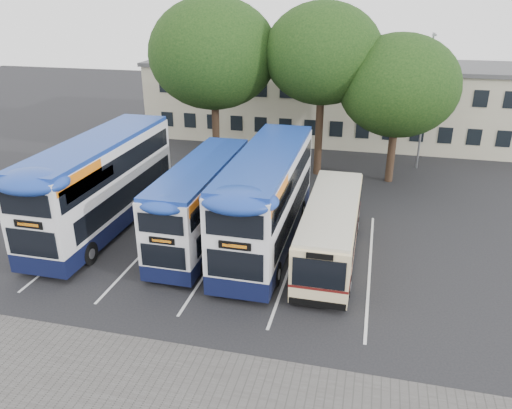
{
  "coord_description": "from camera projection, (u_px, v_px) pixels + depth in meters",
  "views": [
    {
      "loc": [
        2.89,
        -15.16,
        11.34
      ],
      "look_at": [
        -2.01,
        5.0,
        2.56
      ],
      "focal_mm": 35.0,
      "sensor_mm": 36.0,
      "label": 1
    }
  ],
  "objects": [
    {
      "name": "bay_lines",
      "position": [
        221.0,
        250.0,
        23.9
      ],
      "size": [
        14.12,
        11.0,
        0.01
      ],
      "color": "silver",
      "rests_on": "ground"
    },
    {
      "name": "bus_dd_mid",
      "position": [
        202.0,
        199.0,
        24.13
      ],
      "size": [
        2.31,
        9.54,
        3.97
      ],
      "color": "#0E1334",
      "rests_on": "ground"
    },
    {
      "name": "lamp_post",
      "position": [
        426.0,
        96.0,
        33.2
      ],
      "size": [
        0.25,
        1.05,
        9.06
      ],
      "color": "gray",
      "rests_on": "ground"
    },
    {
      "name": "depot_building",
      "position": [
        342.0,
        100.0,
        41.53
      ],
      "size": [
        32.4,
        8.4,
        6.2
      ],
      "color": "#BAAE96",
      "rests_on": "ground"
    },
    {
      "name": "tree_right",
      "position": [
        399.0,
        86.0,
        30.37
      ],
      "size": [
        7.35,
        7.35,
        9.3
      ],
      "color": "black",
      "rests_on": "ground"
    },
    {
      "name": "tree_mid",
      "position": [
        323.0,
        54.0,
        31.04
      ],
      "size": [
        7.4,
        7.4,
        11.05
      ],
      "color": "black",
      "rests_on": "ground"
    },
    {
      "name": "ground",
      "position": [
        277.0,
        323.0,
        18.61
      ],
      "size": [
        120.0,
        120.0,
        0.0
      ],
      "primitive_type": "plane",
      "color": "black",
      "rests_on": "ground"
    },
    {
      "name": "bus_dd_right",
      "position": [
        267.0,
        195.0,
        23.63
      ],
      "size": [
        2.69,
        11.11,
        4.63
      ],
      "color": "#0E1334",
      "rests_on": "ground"
    },
    {
      "name": "bus_dd_left",
      "position": [
        102.0,
        180.0,
        25.31
      ],
      "size": [
        2.76,
        11.38,
        4.74
      ],
      "color": "#0E1334",
      "rests_on": "ground"
    },
    {
      "name": "bus_single",
      "position": [
        331.0,
        226.0,
        22.77
      ],
      "size": [
        2.33,
        9.17,
        2.73
      ],
      "color": "beige",
      "rests_on": "ground"
    },
    {
      "name": "tree_left",
      "position": [
        213.0,
        54.0,
        32.23
      ],
      "size": [
        8.39,
        8.39,
        11.34
      ],
      "color": "black",
      "rests_on": "ground"
    }
  ]
}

